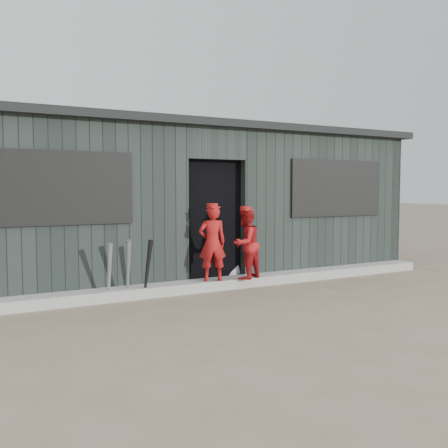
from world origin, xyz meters
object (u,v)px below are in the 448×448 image
bat_left (109,272)px  player_grey_back (232,248)px  bat_mid (128,269)px  player_red_left (212,243)px  bat_right (147,269)px  dugout (180,203)px  player_red_right (246,243)px

bat_left → player_grey_back: size_ratio=0.77×
bat_left → bat_mid: bearing=0.8°
bat_mid → player_red_left: player_red_left is taller
bat_left → player_grey_back: player_grey_back is taller
bat_right → player_grey_back: size_ratio=0.77×
bat_left → player_grey_back: 2.32m
bat_mid → player_red_left: bearing=0.8°
bat_right → player_grey_back: 1.84m
bat_left → player_red_left: bearing=0.8°
bat_left → dugout: bearing=44.6°
player_grey_back → dugout: size_ratio=0.13×
bat_left → bat_right: bat_right is taller
player_grey_back → bat_right: bearing=8.5°
player_grey_back → dugout: (-0.43, 1.21, 0.74)m
player_red_left → player_grey_back: 0.88m
bat_mid → bat_right: size_ratio=1.03×
player_red_left → dugout: (0.23, 1.77, 0.56)m
bat_right → dugout: bearing=55.0°
dugout → player_grey_back: bearing=-70.6°
player_red_right → bat_mid: bearing=-27.2°
bat_mid → player_red_right: 1.87m
player_red_left → player_grey_back: size_ratio=1.04×
player_red_right → dugout: (-0.29, 1.86, 0.59)m
player_grey_back → player_red_left: bearing=28.3°
player_red_right → dugout: bearing=-105.9°
bat_right → bat_left: bearing=173.7°
bat_left → bat_right: bearing=-6.3°
bat_right → player_red_left: bearing=4.3°
bat_left → player_red_right: player_red_right is taller
bat_left → player_red_left: (1.58, 0.02, 0.31)m
bat_mid → player_grey_back: size_ratio=0.79×
bat_right → dugout: 2.41m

